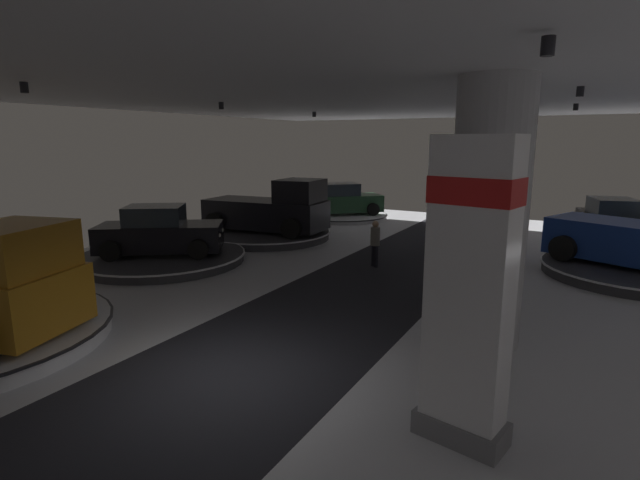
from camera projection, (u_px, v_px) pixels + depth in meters
ground at (227, 377)px, 8.95m from camera, size 24.00×44.00×0.06m
ceiling_with_spotlights at (214, 58)px, 7.83m from camera, size 24.00×44.00×0.39m
column_right at (489, 215)px, 9.99m from camera, size 1.54×1.54×5.50m
brand_sign_pylon at (469, 291)px, 6.62m from camera, size 1.37×0.88×4.33m
display_platform_deep_right at (610, 243)px, 19.93m from camera, size 4.51×4.51×0.23m
display_car_deep_right at (612, 222)px, 19.79m from camera, size 3.06×4.52×1.71m
display_platform_far_right at (638, 271)px, 15.39m from camera, size 5.68×5.68×0.35m
display_platform_deep_left at (343, 216)px, 27.06m from camera, size 4.95×4.95×0.23m
display_car_deep_left at (342, 200)px, 26.88m from camera, size 4.29×4.19×1.71m
display_platform_mid_left at (162, 257)px, 17.24m from camera, size 5.84×5.84×0.32m
display_car_mid_left at (159, 232)px, 17.05m from camera, size 4.48×3.87×1.71m
display_platform_far_left at (266, 234)px, 21.49m from camera, size 5.68×5.68×0.34m
pickup_truck_far_left at (272, 210)px, 21.15m from camera, size 5.47×3.03×2.30m
visitor_walking_near at (375, 241)px, 16.50m from camera, size 0.32×0.32×1.59m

